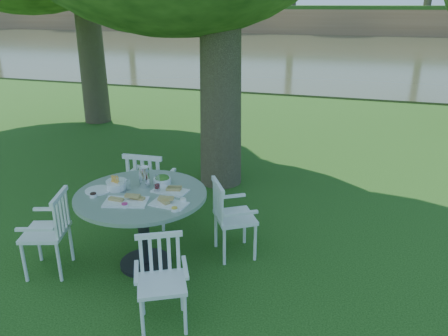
{
  "coord_description": "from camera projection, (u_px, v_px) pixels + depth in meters",
  "views": [
    {
      "loc": [
        1.46,
        -4.49,
        2.71
      ],
      "look_at": [
        0.0,
        0.2,
        0.85
      ],
      "focal_mm": 35.0,
      "sensor_mm": 36.0,
      "label": 1
    }
  ],
  "objects": [
    {
      "name": "ground",
      "position": [
        219.0,
        238.0,
        5.37
      ],
      "size": [
        140.0,
        140.0,
        0.0
      ],
      "primitive_type": "plane",
      "color": "#11380B",
      "rests_on": "ground"
    },
    {
      "name": "table",
      "position": [
        142.0,
        208.0,
        4.59
      ],
      "size": [
        1.37,
        1.37,
        0.86
      ],
      "color": "black",
      "rests_on": "ground"
    },
    {
      "name": "chair_ne",
      "position": [
        227.0,
        213.0,
        4.84
      ],
      "size": [
        0.6,
        0.61,
        0.89
      ],
      "rotation": [
        0.0,
        0.0,
        -4.15
      ],
      "color": "white",
      "rests_on": "ground"
    },
    {
      "name": "chair_nw",
      "position": [
        148.0,
        184.0,
        5.48
      ],
      "size": [
        0.53,
        0.5,
        0.99
      ],
      "rotation": [
        0.0,
        0.0,
        -3.07
      ],
      "color": "white",
      "rests_on": "ground"
    },
    {
      "name": "chair_sw",
      "position": [
        53.0,
        227.0,
        4.54
      ],
      "size": [
        0.55,
        0.56,
        0.9
      ],
      "rotation": [
        0.0,
        0.0,
        -1.25
      ],
      "color": "white",
      "rests_on": "ground"
    },
    {
      "name": "chair_se",
      "position": [
        161.0,
        273.0,
        3.84
      ],
      "size": [
        0.55,
        0.54,
        0.82
      ],
      "rotation": [
        0.0,
        0.0,
        0.48
      ],
      "color": "white",
      "rests_on": "ground"
    },
    {
      "name": "tableware",
      "position": [
        139.0,
        187.0,
        4.57
      ],
      "size": [
        1.17,
        0.82,
        0.23
      ],
      "color": "white",
      "rests_on": "table"
    },
    {
      "name": "river",
      "position": [
        338.0,
        52.0,
        25.91
      ],
      "size": [
        100.0,
        28.0,
        0.12
      ],
      "primitive_type": "cube",
      "color": "#353A22",
      "rests_on": "ground"
    }
  ]
}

